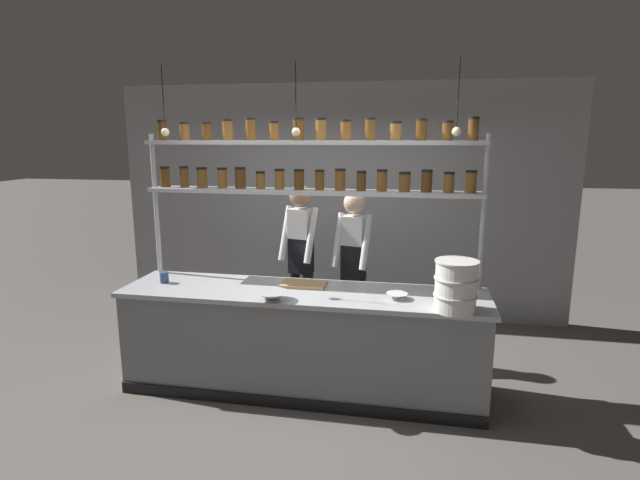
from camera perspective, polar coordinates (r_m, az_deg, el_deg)
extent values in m
plane|color=#5B5651|center=(4.70, -1.95, -16.54)|extent=(40.00, 40.00, 0.00)
cube|color=#939399|center=(6.24, 2.12, 4.37)|extent=(5.58, 0.12, 2.87)
cube|color=gray|center=(4.51, -1.99, -11.61)|extent=(3.12, 0.72, 0.88)
cube|color=#B7BABF|center=(4.35, -2.03, -6.04)|extent=(3.18, 0.76, 0.04)
cube|color=black|center=(4.37, -3.05, -18.18)|extent=(3.12, 0.03, 0.10)
cylinder|color=#B7BABF|center=(5.12, -17.91, -1.27)|extent=(0.04, 0.04, 2.26)
cylinder|color=#B7BABF|center=(4.55, 17.82, -2.85)|extent=(0.04, 0.04, 2.26)
cube|color=#B7BABF|center=(4.49, -1.18, 5.53)|extent=(3.02, 0.28, 0.04)
cylinder|color=#513314|center=(4.96, -17.27, 6.80)|extent=(0.09, 0.09, 0.17)
cylinder|color=black|center=(4.96, -17.34, 7.91)|extent=(0.09, 0.09, 0.02)
cylinder|color=brown|center=(4.87, -15.23, 6.87)|extent=(0.08, 0.08, 0.18)
cylinder|color=black|center=(4.87, -15.30, 8.02)|extent=(0.08, 0.08, 0.02)
cylinder|color=brown|center=(4.80, -13.32, 6.84)|extent=(0.10, 0.10, 0.17)
cylinder|color=black|center=(4.79, -13.38, 7.97)|extent=(0.10, 0.10, 0.02)
cylinder|color=brown|center=(4.72, -11.10, 6.87)|extent=(0.09, 0.09, 0.17)
cylinder|color=black|center=(4.72, -11.15, 8.01)|extent=(0.09, 0.09, 0.02)
cylinder|color=#513314|center=(4.66, -9.09, 6.92)|extent=(0.10, 0.10, 0.18)
cylinder|color=black|center=(4.65, -9.12, 8.12)|extent=(0.10, 0.10, 0.02)
cylinder|color=brown|center=(4.60, -6.80, 6.70)|extent=(0.08, 0.08, 0.14)
cylinder|color=black|center=(4.60, -6.83, 7.70)|extent=(0.09, 0.09, 0.02)
cylinder|color=brown|center=(4.55, -4.64, 6.84)|extent=(0.09, 0.09, 0.16)
cylinder|color=black|center=(4.54, -4.66, 7.99)|extent=(0.09, 0.09, 0.02)
cylinder|color=#513314|center=(4.51, -2.41, 6.81)|extent=(0.09, 0.09, 0.16)
cylinder|color=black|center=(4.50, -2.42, 7.97)|extent=(0.09, 0.09, 0.02)
cylinder|color=brown|center=(4.47, -0.04, 6.77)|extent=(0.08, 0.08, 0.16)
cylinder|color=black|center=(4.46, -0.04, 7.92)|extent=(0.08, 0.08, 0.02)
cylinder|color=brown|center=(4.44, 2.32, 6.79)|extent=(0.09, 0.09, 0.17)
cylinder|color=black|center=(4.43, 2.33, 8.03)|extent=(0.10, 0.10, 0.02)
cylinder|color=#513314|center=(4.41, 4.74, 6.63)|extent=(0.08, 0.08, 0.15)
cylinder|color=black|center=(4.41, 4.76, 7.76)|extent=(0.09, 0.09, 0.02)
cylinder|color=brown|center=(4.40, 7.09, 6.66)|extent=(0.09, 0.09, 0.17)
cylinder|color=black|center=(4.39, 7.12, 7.89)|extent=(0.09, 0.09, 0.02)
cylinder|color=brown|center=(4.39, 9.64, 6.45)|extent=(0.10, 0.10, 0.15)
cylinder|color=black|center=(4.38, 9.68, 7.56)|extent=(0.10, 0.10, 0.02)
cylinder|color=#513314|center=(4.39, 12.10, 6.50)|extent=(0.09, 0.09, 0.17)
cylinder|color=black|center=(4.38, 12.15, 7.74)|extent=(0.10, 0.10, 0.02)
cylinder|color=brown|center=(4.40, 14.50, 6.29)|extent=(0.09, 0.09, 0.15)
cylinder|color=black|center=(4.39, 14.56, 7.42)|extent=(0.09, 0.09, 0.02)
cylinder|color=brown|center=(4.42, 16.86, 6.28)|extent=(0.09, 0.09, 0.17)
cylinder|color=black|center=(4.41, 16.94, 7.52)|extent=(0.10, 0.10, 0.02)
cube|color=#B7BABF|center=(4.47, -1.20, 11.07)|extent=(3.02, 0.28, 0.04)
cylinder|color=#513314|center=(4.95, -17.58, 11.77)|extent=(0.09, 0.09, 0.17)
cylinder|color=black|center=(4.95, -17.65, 12.84)|extent=(0.09, 0.09, 0.02)
cylinder|color=brown|center=(4.85, -15.24, 11.79)|extent=(0.09, 0.09, 0.14)
cylinder|color=black|center=(4.85, -15.29, 12.76)|extent=(0.09, 0.09, 0.02)
cylinder|color=#513314|center=(4.76, -12.81, 11.91)|extent=(0.09, 0.09, 0.14)
cylinder|color=black|center=(4.76, -12.86, 12.89)|extent=(0.09, 0.09, 0.02)
cylinder|color=brown|center=(4.68, -10.50, 12.16)|extent=(0.10, 0.10, 0.17)
cylinder|color=black|center=(4.68, -10.54, 13.32)|extent=(0.10, 0.10, 0.02)
cylinder|color=brown|center=(4.61, -7.93, 12.32)|extent=(0.09, 0.09, 0.18)
cylinder|color=black|center=(4.61, -7.96, 13.56)|extent=(0.09, 0.09, 0.02)
cylinder|color=brown|center=(4.55, -5.27, 12.20)|extent=(0.08, 0.08, 0.15)
cylinder|color=black|center=(4.55, -5.29, 13.26)|extent=(0.09, 0.09, 0.02)
cylinder|color=#513314|center=(4.49, -2.48, 12.43)|extent=(0.10, 0.10, 0.18)
cylinder|color=black|center=(4.49, -2.49, 13.70)|extent=(0.10, 0.10, 0.02)
cylinder|color=brown|center=(4.45, 0.08, 12.42)|extent=(0.09, 0.09, 0.17)
cylinder|color=black|center=(4.45, 0.08, 13.67)|extent=(0.09, 0.09, 0.02)
cylinder|color=brown|center=(4.41, 2.96, 12.31)|extent=(0.09, 0.09, 0.16)
cylinder|color=black|center=(4.42, 2.98, 13.46)|extent=(0.09, 0.09, 0.02)
cylinder|color=brown|center=(4.39, 5.75, 12.37)|extent=(0.09, 0.09, 0.17)
cylinder|color=black|center=(4.39, 5.78, 13.63)|extent=(0.09, 0.09, 0.02)
cylinder|color=brown|center=(4.38, 8.65, 12.09)|extent=(0.10, 0.10, 0.14)
cylinder|color=black|center=(4.38, 8.68, 13.15)|extent=(0.10, 0.10, 0.02)
cylinder|color=#513314|center=(4.37, 11.50, 12.13)|extent=(0.09, 0.09, 0.16)
cylinder|color=black|center=(4.38, 11.55, 13.33)|extent=(0.09, 0.09, 0.02)
cylinder|color=brown|center=(4.38, 14.36, 11.89)|extent=(0.09, 0.09, 0.14)
cylinder|color=black|center=(4.38, 14.42, 12.96)|extent=(0.09, 0.09, 0.02)
cylinder|color=brown|center=(4.40, 17.12, 11.92)|extent=(0.09, 0.09, 0.17)
cylinder|color=black|center=(4.40, 17.20, 13.17)|extent=(0.09, 0.09, 0.02)
cylinder|color=black|center=(5.36, -2.91, -7.98)|extent=(0.11, 0.11, 0.85)
cylinder|color=black|center=(5.29, -1.35, -8.24)|extent=(0.11, 0.11, 0.85)
cube|color=black|center=(5.15, -2.19, -1.74)|extent=(0.25, 0.22, 0.37)
cube|color=white|center=(5.08, -2.22, 1.91)|extent=(0.26, 0.23, 0.30)
sphere|color=#A37A5B|center=(5.04, -2.24, 5.07)|extent=(0.22, 0.22, 0.22)
cylinder|color=white|center=(5.12, -3.96, 0.78)|extent=(0.13, 0.27, 0.56)
cylinder|color=white|center=(4.99, -1.03, 0.52)|extent=(0.13, 0.27, 0.56)
cylinder|color=black|center=(5.23, 2.94, -8.65)|extent=(0.11, 0.11, 0.82)
cylinder|color=black|center=(5.18, 4.61, -8.88)|extent=(0.11, 0.11, 0.82)
cube|color=black|center=(5.03, 3.86, -2.49)|extent=(0.25, 0.21, 0.35)
cube|color=white|center=(4.96, 3.91, 1.11)|extent=(0.25, 0.22, 0.29)
sphere|color=beige|center=(4.92, 3.95, 4.24)|extent=(0.22, 0.22, 0.22)
cylinder|color=white|center=(4.98, 2.09, 0.00)|extent=(0.12, 0.26, 0.54)
cylinder|color=white|center=(4.88, 5.26, -0.27)|extent=(0.12, 0.26, 0.54)
cylinder|color=white|center=(3.97, 15.15, -7.01)|extent=(0.31, 0.31, 0.12)
cylinder|color=silver|center=(3.95, 15.20, -6.10)|extent=(0.33, 0.33, 0.01)
cylinder|color=white|center=(3.93, 15.25, -5.18)|extent=(0.31, 0.31, 0.12)
cylinder|color=silver|center=(3.91, 15.30, -4.25)|extent=(0.33, 0.33, 0.01)
cylinder|color=white|center=(3.89, 15.35, -3.31)|extent=(0.31, 0.31, 0.12)
cylinder|color=silver|center=(3.88, 15.41, -2.36)|extent=(0.33, 0.33, 0.01)
cube|color=#A88456|center=(4.49, -1.86, -5.07)|extent=(0.40, 0.26, 0.02)
cylinder|color=silver|center=(4.17, 8.77, -6.59)|extent=(0.08, 0.08, 0.01)
cone|color=silver|center=(4.17, 8.78, -6.35)|extent=(0.18, 0.18, 0.05)
cylinder|color=#B2B7BC|center=(4.10, -5.48, -6.82)|extent=(0.12, 0.12, 0.01)
cone|color=#B2B7BC|center=(4.09, -5.49, -6.40)|extent=(0.27, 0.27, 0.07)
cylinder|color=#334C70|center=(4.77, -17.38, -4.10)|extent=(0.08, 0.08, 0.10)
cylinder|color=black|center=(4.57, -17.49, 15.13)|extent=(0.01, 0.01, 0.55)
sphere|color=#F9E5B2|center=(4.56, -17.27, 11.68)|extent=(0.07, 0.07, 0.07)
cylinder|color=black|center=(4.17, -2.79, 16.02)|extent=(0.01, 0.01, 0.55)
sphere|color=#F9E5B2|center=(4.16, -2.75, 12.24)|extent=(0.07, 0.07, 0.07)
cylinder|color=black|center=(4.07, 15.55, 15.73)|extent=(0.01, 0.01, 0.55)
sphere|color=#F9E5B2|center=(4.06, 15.33, 11.86)|extent=(0.07, 0.07, 0.07)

